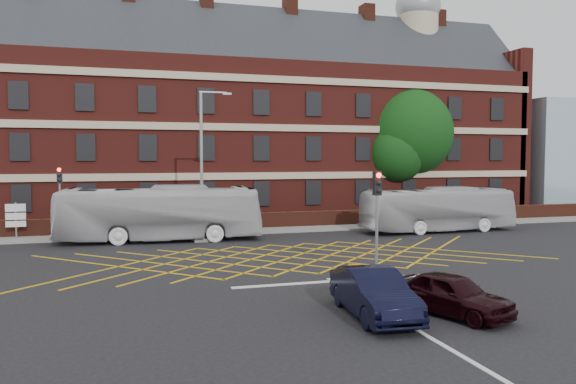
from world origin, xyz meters
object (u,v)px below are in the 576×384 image
object	(u,v)px
car_navy	(374,293)
deciduous_tree	(407,139)
bus_left	(160,213)
car_maroon	(452,294)
traffic_light_far	(60,210)
bus_right	(438,209)
street_lamp	(203,191)
direction_signs	(16,217)
utility_cabinet	(355,278)
traffic_light_near	(377,235)

from	to	relation	value
car_navy	deciduous_tree	bearing A→B (deg)	63.92
bus_left	car_maroon	distance (m)	19.74
traffic_light_far	bus_right	bearing A→B (deg)	-7.47
street_lamp	bus_right	bearing A→B (deg)	-0.58
car_maroon	direction_signs	world-z (taller)	direction_signs
bus_right	street_lamp	size ratio (longest dim) A/B	1.21
street_lamp	utility_cabinet	world-z (taller)	street_lamp
utility_cabinet	car_maroon	bearing A→B (deg)	-67.67
bus_left	traffic_light_far	world-z (taller)	traffic_light_far
bus_left	bus_right	size ratio (longest dim) A/B	1.11
car_navy	car_maroon	world-z (taller)	car_navy
bus_right	car_maroon	size ratio (longest dim) A/B	2.72
car_navy	traffic_light_near	distance (m)	5.54
bus_left	deciduous_tree	bearing A→B (deg)	-63.86
traffic_light_near	car_maroon	bearing A→B (deg)	-90.71
bus_left	car_maroon	world-z (taller)	bus_left
direction_signs	car_maroon	bearing A→B (deg)	-53.53
traffic_light_far	street_lamp	bearing A→B (deg)	-20.02
bus_left	traffic_light_far	distance (m)	5.94
traffic_light_near	traffic_light_far	distance (m)	19.86
bus_left	direction_signs	xyz separation A→B (m)	(-8.05, 2.78, -0.23)
deciduous_tree	utility_cabinet	size ratio (longest dim) A/B	11.23
traffic_light_near	car_navy	bearing A→B (deg)	-116.50
direction_signs	bus_left	bearing A→B (deg)	-19.03
bus_right	traffic_light_near	bearing A→B (deg)	138.20
car_maroon	direction_signs	bearing A→B (deg)	104.78
direction_signs	traffic_light_far	bearing A→B (deg)	-15.39
traffic_light_near	traffic_light_far	xyz separation A→B (m)	(-13.10, 14.93, 0.00)
deciduous_tree	street_lamp	distance (m)	20.19
street_lamp	direction_signs	bearing A→B (deg)	161.07
bus_left	traffic_light_near	world-z (taller)	traffic_light_near
car_maroon	traffic_light_far	bearing A→B (deg)	100.98
bus_right	deciduous_tree	world-z (taller)	deciduous_tree
car_maroon	deciduous_tree	bearing A→B (deg)	42.40
traffic_light_far	direction_signs	bearing A→B (deg)	164.61
bus_right	street_lamp	xyz separation A→B (m)	(-15.29, 0.15, 1.49)
street_lamp	direction_signs	xyz separation A→B (m)	(-10.43, 3.58, -1.55)
traffic_light_near	street_lamp	distance (m)	13.16
bus_left	street_lamp	bearing A→B (deg)	-104.03
car_navy	utility_cabinet	bearing A→B (deg)	80.52
bus_left	utility_cabinet	world-z (taller)	bus_left
bus_left	car_navy	bearing A→B (deg)	-159.28
deciduous_tree	traffic_light_near	size ratio (longest dim) A/B	2.45
car_navy	utility_cabinet	size ratio (longest dim) A/B	4.70
bus_left	street_lamp	distance (m)	2.83
bus_right	car_maroon	bearing A→B (deg)	148.10
traffic_light_near	direction_signs	size ratio (longest dim) A/B	1.94
deciduous_tree	direction_signs	world-z (taller)	deciduous_tree
bus_right	traffic_light_near	xyz separation A→B (m)	(-10.11, -11.88, 0.32)
car_navy	direction_signs	world-z (taller)	direction_signs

